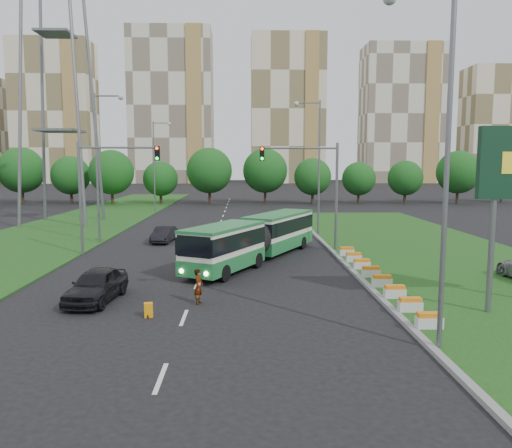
{
  "coord_description": "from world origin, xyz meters",
  "views": [
    {
      "loc": [
        -0.49,
        -26.5,
        6.44
      ],
      "look_at": [
        0.35,
        5.48,
        2.6
      ],
      "focal_mm": 35.0,
      "sensor_mm": 36.0,
      "label": 1
    }
  ],
  "objects_px": {
    "transmission_pylon": "(55,13)",
    "car_left_far": "(164,234)",
    "pedestrian": "(199,287)",
    "car_left_near": "(96,285)",
    "shopping_trolley": "(148,310)",
    "articulated_bus": "(252,238)",
    "traffic_mast_left": "(103,180)",
    "traffic_mast_median": "(315,179)"
  },
  "relations": [
    {
      "from": "transmission_pylon",
      "to": "articulated_bus",
      "type": "bearing_deg",
      "value": -46.9
    },
    {
      "from": "articulated_bus",
      "to": "car_left_far",
      "type": "distance_m",
      "value": 10.89
    },
    {
      "from": "pedestrian",
      "to": "shopping_trolley",
      "type": "relative_size",
      "value": 2.67
    },
    {
      "from": "transmission_pylon",
      "to": "traffic_mast_left",
      "type": "bearing_deg",
      "value": -63.14
    },
    {
      "from": "transmission_pylon",
      "to": "shopping_trolley",
      "type": "bearing_deg",
      "value": -65.42
    },
    {
      "from": "shopping_trolley",
      "to": "articulated_bus",
      "type": "bearing_deg",
      "value": 56.91
    },
    {
      "from": "articulated_bus",
      "to": "shopping_trolley",
      "type": "relative_size",
      "value": 24.8
    },
    {
      "from": "traffic_mast_left",
      "to": "car_left_near",
      "type": "distance_m",
      "value": 13.51
    },
    {
      "from": "pedestrian",
      "to": "car_left_near",
      "type": "bearing_deg",
      "value": 95.46
    },
    {
      "from": "car_left_far",
      "to": "shopping_trolley",
      "type": "distance_m",
      "value": 20.72
    },
    {
      "from": "traffic_mast_left",
      "to": "car_left_near",
      "type": "bearing_deg",
      "value": -76.51
    },
    {
      "from": "traffic_mast_median",
      "to": "pedestrian",
      "type": "bearing_deg",
      "value": -117.82
    },
    {
      "from": "car_left_far",
      "to": "shopping_trolley",
      "type": "bearing_deg",
      "value": -77.23
    },
    {
      "from": "articulated_bus",
      "to": "car_left_near",
      "type": "bearing_deg",
      "value": -99.4
    },
    {
      "from": "pedestrian",
      "to": "shopping_trolley",
      "type": "xyz_separation_m",
      "value": [
        -1.95,
        -1.98,
        -0.51
      ]
    },
    {
      "from": "transmission_pylon",
      "to": "pedestrian",
      "type": "bearing_deg",
      "value": -61.33
    },
    {
      "from": "pedestrian",
      "to": "shopping_trolley",
      "type": "height_order",
      "value": "pedestrian"
    },
    {
      "from": "traffic_mast_left",
      "to": "car_left_far",
      "type": "relative_size",
      "value": 2.0
    },
    {
      "from": "traffic_mast_median",
      "to": "shopping_trolley",
      "type": "height_order",
      "value": "traffic_mast_median"
    },
    {
      "from": "articulated_bus",
      "to": "traffic_mast_median",
      "type": "bearing_deg",
      "value": 64.38
    },
    {
      "from": "pedestrian",
      "to": "articulated_bus",
      "type": "bearing_deg",
      "value": -2.58
    },
    {
      "from": "traffic_mast_median",
      "to": "articulated_bus",
      "type": "relative_size",
      "value": 0.53
    },
    {
      "from": "traffic_mast_median",
      "to": "transmission_pylon",
      "type": "distance_m",
      "value": 34.86
    },
    {
      "from": "transmission_pylon",
      "to": "car_left_far",
      "type": "xyz_separation_m",
      "value": [
        12.93,
        -13.32,
        -21.34
      ]
    },
    {
      "from": "articulated_bus",
      "to": "car_left_near",
      "type": "xyz_separation_m",
      "value": [
        -7.51,
        -9.89,
        -0.75
      ]
    },
    {
      "from": "transmission_pylon",
      "to": "car_left_far",
      "type": "bearing_deg",
      "value": -45.84
    },
    {
      "from": "traffic_mast_left",
      "to": "car_left_far",
      "type": "height_order",
      "value": "traffic_mast_left"
    },
    {
      "from": "traffic_mast_left",
      "to": "transmission_pylon",
      "type": "height_order",
      "value": "transmission_pylon"
    },
    {
      "from": "car_left_far",
      "to": "pedestrian",
      "type": "height_order",
      "value": "pedestrian"
    },
    {
      "from": "car_left_far",
      "to": "articulated_bus",
      "type": "bearing_deg",
      "value": -43.04
    },
    {
      "from": "car_left_far",
      "to": "pedestrian",
      "type": "bearing_deg",
      "value": -70.68
    },
    {
      "from": "articulated_bus",
      "to": "traffic_mast_left",
      "type": "bearing_deg",
      "value": -165.5
    },
    {
      "from": "traffic_mast_median",
      "to": "car_left_near",
      "type": "height_order",
      "value": "traffic_mast_median"
    },
    {
      "from": "shopping_trolley",
      "to": "car_left_near",
      "type": "bearing_deg",
      "value": 126.43
    },
    {
      "from": "traffic_mast_median",
      "to": "car_left_far",
      "type": "bearing_deg",
      "value": 158.43
    },
    {
      "from": "traffic_mast_left",
      "to": "pedestrian",
      "type": "xyz_separation_m",
      "value": [
        7.82,
        -12.9,
        -4.53
      ]
    },
    {
      "from": "articulated_bus",
      "to": "pedestrian",
      "type": "xyz_separation_m",
      "value": [
        -2.65,
        -10.42,
        -0.72
      ]
    },
    {
      "from": "traffic_mast_left",
      "to": "transmission_pylon",
      "type": "xyz_separation_m",
      "value": [
        -9.62,
        19.0,
        16.65
      ]
    },
    {
      "from": "articulated_bus",
      "to": "shopping_trolley",
      "type": "height_order",
      "value": "articulated_bus"
    },
    {
      "from": "car_left_near",
      "to": "shopping_trolley",
      "type": "xyz_separation_m",
      "value": [
        2.9,
        -2.51,
        -0.48
      ]
    },
    {
      "from": "traffic_mast_left",
      "to": "articulated_bus",
      "type": "xyz_separation_m",
      "value": [
        10.48,
        -2.48,
        -3.82
      ]
    },
    {
      "from": "transmission_pylon",
      "to": "car_left_far",
      "type": "height_order",
      "value": "transmission_pylon"
    }
  ]
}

